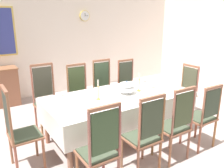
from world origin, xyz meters
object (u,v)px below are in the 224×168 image
(dining_table, at_px, (120,99))
(spoon_primary, at_px, (64,96))
(chair_north_b, at_px, (80,93))
(chair_south_c, at_px, (175,123))
(chair_south_b, at_px, (145,134))
(soup_tureen, at_px, (127,87))
(chair_south_a, at_px, (100,148))
(candlestick_east, at_px, (139,84))
(chair_head_east, at_px, (185,91))
(mounted_clock, at_px, (85,16))
(bowl_near_left, at_px, (70,94))
(candlestick_west, at_px, (98,92))
(chair_head_west, at_px, (19,129))
(chair_north_c, at_px, (105,88))
(bowl_far_left, at_px, (143,80))
(chair_south_d, at_px, (203,115))
(chair_north_a, at_px, (46,98))
(spoon_secondary, at_px, (109,108))
(bowl_near_right, at_px, (116,106))
(bowl_far_right, at_px, (135,102))
(chair_north_d, at_px, (129,84))

(dining_table, xyz_separation_m, spoon_primary, (-0.82, 0.47, 0.08))
(chair_north_b, xyz_separation_m, chair_south_c, (0.58, -1.98, -0.00))
(chair_south_b, distance_m, soup_tureen, 1.12)
(chair_south_a, relative_size, candlestick_east, 3.57)
(chair_head_east, relative_size, spoon_primary, 6.24)
(chair_head_east, relative_size, mounted_clock, 3.80)
(chair_head_east, distance_m, bowl_near_left, 2.40)
(chair_south_a, height_order, chair_head_east, chair_south_a)
(soup_tureen, bearing_deg, candlestick_west, -180.00)
(chair_north_b, height_order, chair_head_west, chair_head_west)
(chair_south_b, relative_size, chair_north_c, 0.96)
(bowl_far_left, bearing_deg, chair_north_b, 156.54)
(dining_table, height_order, spoon_primary, spoon_primary)
(chair_south_d, bearing_deg, dining_table, 133.17)
(bowl_near_left, bearing_deg, dining_table, -31.94)
(chair_north_a, xyz_separation_m, chair_south_d, (1.88, -1.98, -0.05))
(spoon_secondary, bearing_deg, chair_head_east, 23.63)
(chair_north_b, xyz_separation_m, candlestick_east, (0.69, -0.99, 0.32))
(candlestick_west, height_order, bowl_near_right, candlestick_west)
(chair_south_b, relative_size, chair_south_d, 1.07)
(chair_south_c, xyz_separation_m, chair_north_c, (0.00, 1.98, 0.01))
(chair_head_east, bearing_deg, dining_table, 90.00)
(dining_table, distance_m, bowl_far_right, 0.47)
(chair_north_c, distance_m, spoon_primary, 1.24)
(candlestick_west, bearing_deg, dining_table, 0.00)
(chair_south_b, distance_m, chair_north_d, 2.32)
(candlestick_east, height_order, spoon_secondary, candlestick_east)
(chair_north_a, xyz_separation_m, spoon_secondary, (0.51, -1.39, 0.17))
(chair_north_b, bearing_deg, chair_north_a, -0.39)
(chair_south_a, xyz_separation_m, chair_south_c, (1.25, 0.00, -0.01))
(bowl_near_right, relative_size, mounted_clock, 0.50)
(chair_north_c, distance_m, chair_north_d, 0.63)
(chair_south_a, xyz_separation_m, chair_north_c, (1.25, 1.99, 0.01))
(candlestick_west, bearing_deg, bowl_near_right, -81.67)
(chair_south_c, xyz_separation_m, bowl_near_right, (-0.65, 0.57, 0.21))
(chair_head_east, xyz_separation_m, bowl_near_left, (-2.35, 0.44, 0.23))
(bowl_near_right, distance_m, mounted_clock, 3.83)
(chair_south_b, height_order, bowl_far_left, chair_south_b)
(soup_tureen, distance_m, mounted_clock, 3.29)
(bowl_near_left, bearing_deg, chair_south_c, -54.92)
(soup_tureen, bearing_deg, bowl_near_left, 152.56)
(candlestick_west, bearing_deg, chair_head_west, 180.00)
(chair_north_d, xyz_separation_m, spoon_primary, (-1.74, -0.52, 0.20))
(chair_south_c, relative_size, mounted_clock, 3.96)
(chair_north_c, distance_m, mounted_clock, 2.53)
(chair_south_d, height_order, bowl_far_left, chair_south_d)
(chair_south_b, bearing_deg, candlestick_east, 54.98)
(chair_south_a, height_order, chair_north_d, chair_south_a)
(candlestick_east, relative_size, bowl_near_left, 2.26)
(chair_south_a, relative_size, chair_north_d, 1.04)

